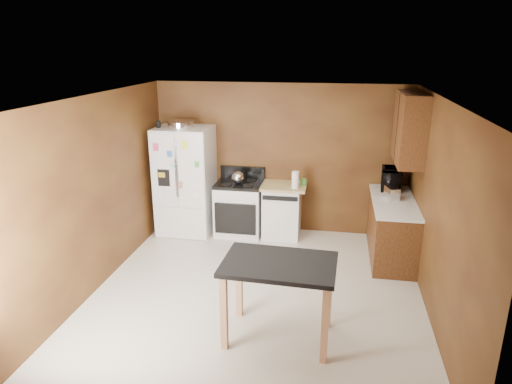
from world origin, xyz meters
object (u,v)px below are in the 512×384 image
(dishwasher, at_px, (282,210))
(green_canister, at_px, (304,182))
(island, at_px, (279,274))
(toaster, at_px, (392,193))
(paper_towel, at_px, (295,180))
(gas_range, at_px, (239,207))
(kettle, at_px, (238,178))
(microwave, at_px, (391,179))
(refrigerator, at_px, (185,181))
(pen_cup, at_px, (159,124))
(roasting_pan, at_px, (181,124))

(dishwasher, bearing_deg, green_canister, 9.82)
(island, bearing_deg, toaster, 59.78)
(paper_towel, relative_size, gas_range, 0.25)
(kettle, xyz_separation_m, microwave, (2.44, 0.20, 0.05))
(gas_range, xyz_separation_m, island, (1.03, -2.78, 0.30))
(dishwasher, bearing_deg, refrigerator, -177.01)
(island, bearing_deg, pen_cup, 131.30)
(toaster, xyz_separation_m, refrigerator, (-3.31, 0.36, -0.09))
(green_canister, distance_m, gas_range, 1.17)
(kettle, relative_size, refrigerator, 0.12)
(roasting_pan, relative_size, microwave, 0.77)
(island, bearing_deg, kettle, 110.90)
(toaster, relative_size, dishwasher, 0.28)
(kettle, height_order, island, kettle)
(gas_range, bearing_deg, roasting_pan, -175.04)
(pen_cup, height_order, refrigerator, pen_cup)
(toaster, height_order, refrigerator, refrigerator)
(refrigerator, distance_m, gas_range, 1.01)
(roasting_pan, height_order, refrigerator, roasting_pan)
(microwave, distance_m, gas_range, 2.51)
(roasting_pan, distance_m, toaster, 3.46)
(toaster, relative_size, island, 0.20)
(kettle, xyz_separation_m, island, (1.03, -2.70, -0.24))
(pen_cup, height_order, island, pen_cup)
(paper_towel, bearing_deg, green_canister, 56.98)
(microwave, distance_m, island, 3.24)
(pen_cup, relative_size, paper_towel, 0.40)
(kettle, height_order, refrigerator, refrigerator)
(kettle, xyz_separation_m, refrigerator, (-0.91, 0.02, -0.10))
(dishwasher, bearing_deg, gas_range, -178.06)
(green_canister, bearing_deg, toaster, -20.79)
(paper_towel, xyz_separation_m, refrigerator, (-1.85, 0.04, -0.13))
(dishwasher, height_order, island, island)
(kettle, xyz_separation_m, green_canister, (1.06, 0.16, -0.06))
(microwave, bearing_deg, island, 158.33)
(roasting_pan, height_order, kettle, roasting_pan)
(toaster, xyz_separation_m, gas_range, (-2.40, 0.43, -0.53))
(kettle, relative_size, paper_towel, 0.77)
(toaster, height_order, gas_range, gas_range)
(green_canister, relative_size, toaster, 0.42)
(gas_range, xyz_separation_m, dishwasher, (0.72, 0.02, -0.01))
(green_canister, height_order, microwave, microwave)
(refrigerator, height_order, island, refrigerator)
(microwave, relative_size, dishwasher, 0.62)
(refrigerator, height_order, dishwasher, refrigerator)
(kettle, xyz_separation_m, paper_towel, (0.94, -0.02, 0.02))
(microwave, bearing_deg, roasting_pan, 97.70)
(dishwasher, bearing_deg, roasting_pan, -176.36)
(kettle, bearing_deg, pen_cup, -176.93)
(gas_range, bearing_deg, dishwasher, 1.94)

